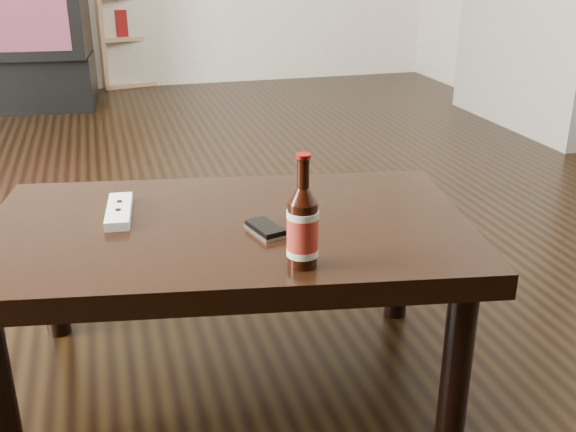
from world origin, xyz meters
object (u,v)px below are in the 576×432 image
object	(u,v)px
tv_stand	(27,83)
beer_bottle	(303,228)
tv	(15,5)
remote	(119,211)
coffee_table	(229,244)
phone	(265,229)

from	to	relation	value
tv_stand	beer_bottle	size ratio (longest dim) A/B	3.68
tv	remote	xyz separation A→B (m)	(0.47, -3.16, -0.23)
remote	coffee_table	bearing A→B (deg)	-19.26
remote	phone	bearing A→B (deg)	-26.12
tv	coffee_table	distance (m)	3.37
coffee_table	remote	world-z (taller)	remote
tv_stand	phone	distance (m)	3.46
tv	coffee_table	xyz separation A→B (m)	(0.71, -3.28, -0.29)
coffee_table	beer_bottle	distance (m)	0.31
tv_stand	remote	xyz separation A→B (m)	(0.47, -3.17, 0.26)
tv_stand	beer_bottle	world-z (taller)	beer_bottle
phone	remote	world-z (taller)	remote
tv_stand	remote	world-z (taller)	remote
tv	phone	distance (m)	3.45
remote	tv_stand	bearing A→B (deg)	104.21
tv	phone	bearing A→B (deg)	-71.27
tv	beer_bottle	bearing A→B (deg)	-71.41
phone	coffee_table	bearing A→B (deg)	115.13
beer_bottle	phone	bearing A→B (deg)	100.15
tv_stand	remote	bearing A→B (deg)	-75.91
tv_stand	coffee_table	world-z (taller)	coffee_table
tv	beer_bottle	xyz separation A→B (m)	(0.81, -3.54, -0.16)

